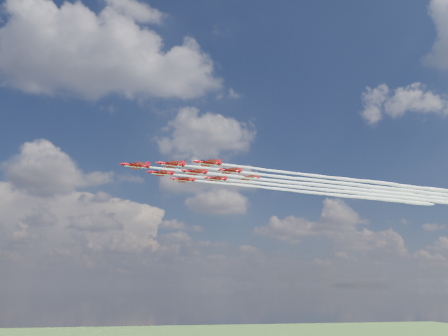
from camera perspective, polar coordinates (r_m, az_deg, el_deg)
The scene contains 9 objects.
jet_lead at distance 176.91m, azimuth 9.67°, elevation -1.94°, with size 134.45×35.43×2.63m.
jet_row2_port at distance 177.88m, azimuth 13.70°, elevation -1.79°, with size 134.45×35.43×2.63m.
jet_row2_starb at distance 188.02m, azimuth 11.35°, elevation -2.64°, with size 134.45×35.43×2.63m.
jet_row3_port at distance 179.72m, azimuth 17.67°, elevation -1.64°, with size 134.45×35.43×2.63m.
jet_row3_centre at distance 189.32m, azimuth 15.13°, elevation -2.49°, with size 134.45×35.43×2.63m.
jet_row3_starb at distance 199.29m, azimuth 12.84°, elevation -3.25°, with size 134.45×35.43×2.63m.
jet_row4_port at distance 191.44m, azimuth 18.85°, elevation -2.34°, with size 134.45×35.43×2.63m.
jet_row4_starb at distance 200.89m, azimuth 16.40°, elevation -3.11°, with size 134.45×35.43×2.63m.
jet_tail at distance 203.24m, azimuth 19.89°, elevation -2.95°, with size 134.45×35.43×2.63m.
Camera 1 is at (-11.70, -148.71, 37.22)m, focal length 35.00 mm.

